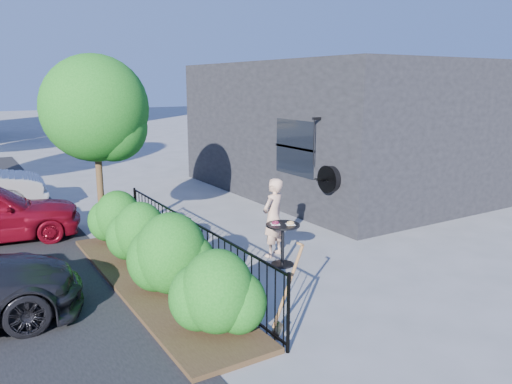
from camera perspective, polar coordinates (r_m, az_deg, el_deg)
ground at (r=9.81m, az=0.66°, el=-7.98°), size 120.00×120.00×0.00m
shop_building at (r=16.16m, az=8.70°, el=7.24°), size 6.22×9.00×4.00m
fence at (r=8.96m, az=-7.52°, el=-6.31°), size 0.05×6.05×1.10m
planting_bed at (r=8.90m, az=-11.60°, el=-10.17°), size 1.30×6.00×0.08m
shrubs at (r=8.79m, az=-11.40°, el=-5.86°), size 1.10×5.60×1.24m
patio_tree at (r=10.88m, az=-17.51°, el=8.40°), size 2.20×2.20×3.94m
cafe_table at (r=9.47m, az=3.07°, el=-5.16°), size 0.65×0.65×0.87m
woman at (r=9.93m, az=1.98°, el=-2.93°), size 0.68×0.57×1.58m
shovel at (r=6.95m, az=3.46°, el=-11.69°), size 0.51×0.17×1.34m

